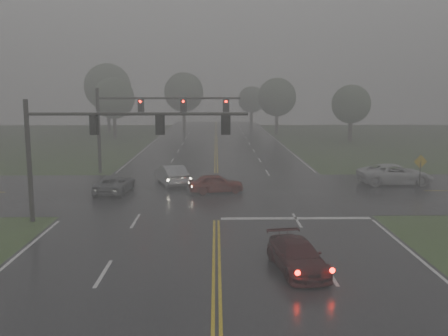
{
  "coord_description": "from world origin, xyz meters",
  "views": [
    {
      "loc": [
        -0.01,
        -12.96,
        7.24
      ],
      "look_at": [
        0.46,
        16.0,
        2.67
      ],
      "focal_mm": 40.0,
      "sensor_mm": 36.0,
      "label": 1
    }
  ],
  "objects_px": {
    "sedan_maroon": "(297,271)",
    "sedan_red": "(216,193)",
    "car_grey": "(115,193)",
    "pickup_white": "(395,184)",
    "signal_gantry_far": "(142,114)",
    "signal_gantry_near": "(96,136)",
    "sedan_silver": "(172,184)"
  },
  "relations": [
    {
      "from": "sedan_silver",
      "to": "sedan_red",
      "type": "bearing_deg",
      "value": 117.73
    },
    {
      "from": "sedan_red",
      "to": "pickup_white",
      "type": "distance_m",
      "value": 14.09
    },
    {
      "from": "pickup_white",
      "to": "sedan_red",
      "type": "bearing_deg",
      "value": 99.74
    },
    {
      "from": "sedan_red",
      "to": "car_grey",
      "type": "distance_m",
      "value": 7.16
    },
    {
      "from": "sedan_maroon",
      "to": "sedan_red",
      "type": "relative_size",
      "value": 1.09
    },
    {
      "from": "sedan_maroon",
      "to": "signal_gantry_near",
      "type": "xyz_separation_m",
      "value": [
        -9.75,
        7.86,
        4.73
      ]
    },
    {
      "from": "car_grey",
      "to": "pickup_white",
      "type": "relative_size",
      "value": 0.8
    },
    {
      "from": "sedan_maroon",
      "to": "signal_gantry_far",
      "type": "bearing_deg",
      "value": 102.24
    },
    {
      "from": "pickup_white",
      "to": "signal_gantry_far",
      "type": "xyz_separation_m",
      "value": [
        -20.18,
        5.86,
        5.16
      ]
    },
    {
      "from": "pickup_white",
      "to": "signal_gantry_near",
      "type": "distance_m",
      "value": 23.34
    },
    {
      "from": "car_grey",
      "to": "pickup_white",
      "type": "distance_m",
      "value": 21.15
    },
    {
      "from": "car_grey",
      "to": "pickup_white",
      "type": "height_order",
      "value": "pickup_white"
    },
    {
      "from": "sedan_red",
      "to": "pickup_white",
      "type": "bearing_deg",
      "value": -88.46
    },
    {
      "from": "signal_gantry_far",
      "to": "sedan_silver",
      "type": "bearing_deg",
      "value": -62.18
    },
    {
      "from": "sedan_maroon",
      "to": "pickup_white",
      "type": "bearing_deg",
      "value": 50.78
    },
    {
      "from": "sedan_red",
      "to": "car_grey",
      "type": "height_order",
      "value": "sedan_red"
    },
    {
      "from": "sedan_red",
      "to": "signal_gantry_near",
      "type": "relative_size",
      "value": 0.32
    },
    {
      "from": "car_grey",
      "to": "signal_gantry_near",
      "type": "bearing_deg",
      "value": 100.5
    },
    {
      "from": "sedan_maroon",
      "to": "pickup_white",
      "type": "relative_size",
      "value": 0.75
    },
    {
      "from": "sedan_maroon",
      "to": "sedan_red",
      "type": "distance_m",
      "value": 15.82
    },
    {
      "from": "signal_gantry_far",
      "to": "car_grey",
      "type": "bearing_deg",
      "value": -95.0
    },
    {
      "from": "car_grey",
      "to": "signal_gantry_far",
      "type": "xyz_separation_m",
      "value": [
        0.77,
        8.78,
        5.16
      ]
    },
    {
      "from": "sedan_silver",
      "to": "signal_gantry_near",
      "type": "relative_size",
      "value": 0.38
    },
    {
      "from": "sedan_silver",
      "to": "signal_gantry_far",
      "type": "distance_m",
      "value": 8.19
    },
    {
      "from": "car_grey",
      "to": "signal_gantry_far",
      "type": "height_order",
      "value": "signal_gantry_far"
    },
    {
      "from": "sedan_red",
      "to": "car_grey",
      "type": "xyz_separation_m",
      "value": [
        -7.16,
        -0.0,
        0.0
      ]
    },
    {
      "from": "sedan_red",
      "to": "sedan_silver",
      "type": "bearing_deg",
      "value": 36.93
    },
    {
      "from": "sedan_red",
      "to": "signal_gantry_far",
      "type": "relative_size",
      "value": 0.31
    },
    {
      "from": "sedan_silver",
      "to": "signal_gantry_near",
      "type": "bearing_deg",
      "value": 54.49
    },
    {
      "from": "sedan_maroon",
      "to": "sedan_silver",
      "type": "height_order",
      "value": "sedan_silver"
    },
    {
      "from": "sedan_silver",
      "to": "pickup_white",
      "type": "relative_size",
      "value": 0.83
    },
    {
      "from": "sedan_maroon",
      "to": "signal_gantry_near",
      "type": "height_order",
      "value": "signal_gantry_near"
    }
  ]
}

